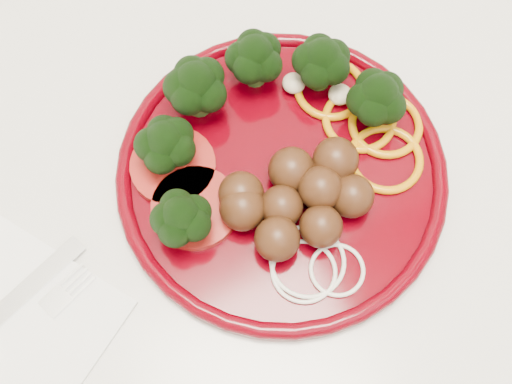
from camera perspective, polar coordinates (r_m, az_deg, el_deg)
name	(u,v)px	position (r m, az deg, el deg)	size (l,w,h in m)	color
counter	(339,256)	(1.03, 7.40, -5.67)	(2.40, 0.60, 0.90)	beige
plate	(277,159)	(0.56, 1.86, 2.97)	(0.29, 0.29, 0.07)	#490007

